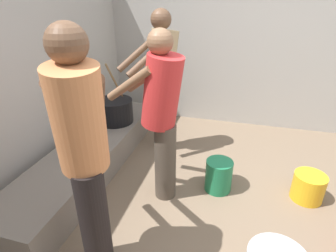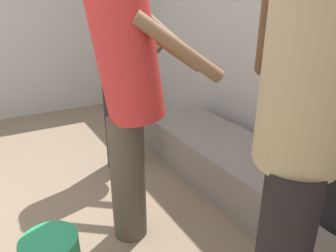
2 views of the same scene
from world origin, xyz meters
TOP-DOWN VIEW (x-y plane):
  - block_enclosure_rear at (0.00, 2.21)m, footprint 4.91×0.20m
  - hearth_ledge at (0.57, 1.69)m, footprint 2.61×0.60m
  - cook_in_red_shirt at (0.35, 0.81)m, footprint 0.47×0.71m
  - cook_in_tan_shirt at (1.21, 1.06)m, footprint 0.71×0.71m
  - cook_in_orange_shirt at (-0.47, 1.06)m, footprint 0.75×0.63m

SIDE VIEW (x-z plane):
  - hearth_ledge at x=0.57m, z-range 0.00..0.32m
  - cook_in_red_shirt at x=0.35m, z-range 0.11..1.66m
  - cook_in_orange_shirt at x=-0.47m, z-range 0.12..1.78m
  - cook_in_tan_shirt at x=1.21m, z-range 0.12..1.79m
  - block_enclosure_rear at x=0.00m, z-range 0.00..2.16m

